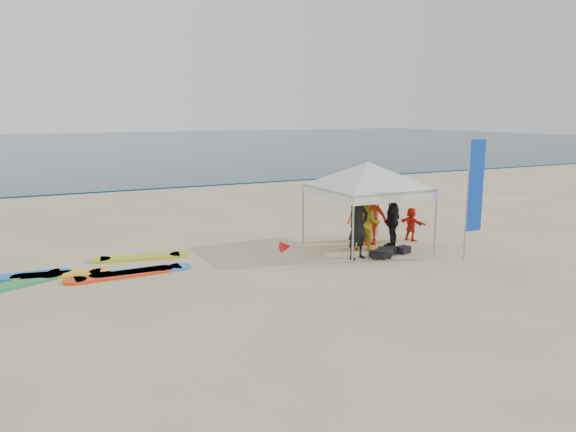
{
  "coord_description": "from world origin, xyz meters",
  "views": [
    {
      "loc": [
        -5.86,
        -10.37,
        3.89
      ],
      "look_at": [
        0.62,
        2.6,
        1.2
      ],
      "focal_mm": 35.0,
      "sensor_mm": 36.0,
      "label": 1
    }
  ],
  "objects_px": {
    "canopy_tent": "(368,162)",
    "marker_pennant": "(286,247)",
    "surfboard_spread": "(88,272)",
    "person_orange_b": "(362,213)",
    "person_seated": "(411,224)",
    "person_black_b": "(392,220)",
    "person_orange_a": "(371,216)",
    "person_black_a": "(358,225)",
    "feather_flag": "(475,187)",
    "person_yellow": "(367,224)"
  },
  "relations": [
    {
      "from": "person_black_a",
      "to": "surfboard_spread",
      "type": "height_order",
      "value": "person_black_a"
    },
    {
      "from": "person_black_a",
      "to": "marker_pennant",
      "type": "distance_m",
      "value": 2.09
    },
    {
      "from": "canopy_tent",
      "to": "marker_pennant",
      "type": "relative_size",
      "value": 5.98
    },
    {
      "from": "canopy_tent",
      "to": "feather_flag",
      "type": "distance_m",
      "value": 2.93
    },
    {
      "from": "person_yellow",
      "to": "canopy_tent",
      "type": "height_order",
      "value": "canopy_tent"
    },
    {
      "from": "person_orange_b",
      "to": "surfboard_spread",
      "type": "distance_m",
      "value": 8.01
    },
    {
      "from": "canopy_tent",
      "to": "feather_flag",
      "type": "bearing_deg",
      "value": -47.19
    },
    {
      "from": "person_seated",
      "to": "surfboard_spread",
      "type": "bearing_deg",
      "value": 73.71
    },
    {
      "from": "person_orange_b",
      "to": "canopy_tent",
      "type": "xyz_separation_m",
      "value": [
        -0.43,
        -0.92,
        1.62
      ]
    },
    {
      "from": "person_yellow",
      "to": "person_orange_b",
      "type": "xyz_separation_m",
      "value": [
        0.6,
        1.15,
        0.1
      ]
    },
    {
      "from": "person_yellow",
      "to": "canopy_tent",
      "type": "bearing_deg",
      "value": 93.21
    },
    {
      "from": "person_orange_b",
      "to": "canopy_tent",
      "type": "distance_m",
      "value": 1.91
    },
    {
      "from": "marker_pennant",
      "to": "surfboard_spread",
      "type": "xyz_separation_m",
      "value": [
        -4.68,
        1.5,
        -0.46
      ]
    },
    {
      "from": "person_black_b",
      "to": "person_seated",
      "type": "height_order",
      "value": "person_black_b"
    },
    {
      "from": "person_black_a",
      "to": "canopy_tent",
      "type": "distance_m",
      "value": 1.96
    },
    {
      "from": "person_orange_b",
      "to": "person_yellow",
      "type": "bearing_deg",
      "value": 63.95
    },
    {
      "from": "canopy_tent",
      "to": "marker_pennant",
      "type": "distance_m",
      "value": 3.54
    },
    {
      "from": "person_black_b",
      "to": "feather_flag",
      "type": "bearing_deg",
      "value": 88.65
    },
    {
      "from": "person_black_a",
      "to": "person_seated",
      "type": "relative_size",
      "value": 1.78
    },
    {
      "from": "person_orange_a",
      "to": "surfboard_spread",
      "type": "relative_size",
      "value": 0.34
    },
    {
      "from": "person_yellow",
      "to": "person_black_b",
      "type": "bearing_deg",
      "value": 41.89
    },
    {
      "from": "surfboard_spread",
      "to": "canopy_tent",
      "type": "bearing_deg",
      "value": -7.08
    },
    {
      "from": "person_black_b",
      "to": "feather_flag",
      "type": "xyz_separation_m",
      "value": [
        1.18,
        -1.94,
        1.12
      ]
    },
    {
      "from": "person_seated",
      "to": "marker_pennant",
      "type": "relative_size",
      "value": 1.61
    },
    {
      "from": "person_seated",
      "to": "surfboard_spread",
      "type": "xyz_separation_m",
      "value": [
        -9.37,
        0.64,
        -0.48
      ]
    },
    {
      "from": "person_black_b",
      "to": "surfboard_spread",
      "type": "height_order",
      "value": "person_black_b"
    },
    {
      "from": "person_orange_a",
      "to": "person_orange_b",
      "type": "relative_size",
      "value": 0.98
    },
    {
      "from": "person_orange_b",
      "to": "surfboard_spread",
      "type": "bearing_deg",
      "value": 1.21
    },
    {
      "from": "marker_pennant",
      "to": "surfboard_spread",
      "type": "height_order",
      "value": "marker_pennant"
    },
    {
      "from": "person_black_b",
      "to": "marker_pennant",
      "type": "bearing_deg",
      "value": -26.61
    },
    {
      "from": "person_orange_b",
      "to": "canopy_tent",
      "type": "relative_size",
      "value": 0.46
    },
    {
      "from": "person_orange_b",
      "to": "person_seated",
      "type": "bearing_deg",
      "value": 157.67
    },
    {
      "from": "person_black_a",
      "to": "person_orange_a",
      "type": "bearing_deg",
      "value": 32.85
    },
    {
      "from": "canopy_tent",
      "to": "marker_pennant",
      "type": "height_order",
      "value": "canopy_tent"
    },
    {
      "from": "person_black_b",
      "to": "person_orange_b",
      "type": "height_order",
      "value": "person_orange_b"
    },
    {
      "from": "person_yellow",
      "to": "person_orange_a",
      "type": "xyz_separation_m",
      "value": [
        0.58,
        0.63,
        0.08
      ]
    },
    {
      "from": "person_black_a",
      "to": "person_black_b",
      "type": "relative_size",
      "value": 1.14
    },
    {
      "from": "person_orange_b",
      "to": "marker_pennant",
      "type": "distance_m",
      "value": 3.63
    },
    {
      "from": "feather_flag",
      "to": "person_black_b",
      "type": "bearing_deg",
      "value": 121.34
    },
    {
      "from": "person_black_a",
      "to": "person_seated",
      "type": "xyz_separation_m",
      "value": [
        2.67,
        1.09,
        -0.4
      ]
    },
    {
      "from": "person_orange_a",
      "to": "canopy_tent",
      "type": "relative_size",
      "value": 0.45
    },
    {
      "from": "surfboard_spread",
      "to": "feather_flag",
      "type": "bearing_deg",
      "value": -17.8
    },
    {
      "from": "surfboard_spread",
      "to": "person_orange_b",
      "type": "bearing_deg",
      "value": -0.15
    },
    {
      "from": "person_orange_b",
      "to": "feather_flag",
      "type": "xyz_separation_m",
      "value": [
        1.52,
        -3.02,
        1.05
      ]
    },
    {
      "from": "person_black_b",
      "to": "person_orange_b",
      "type": "relative_size",
      "value": 0.91
    },
    {
      "from": "person_black_b",
      "to": "canopy_tent",
      "type": "xyz_separation_m",
      "value": [
        -0.77,
        0.17,
        1.69
      ]
    },
    {
      "from": "person_black_a",
      "to": "person_yellow",
      "type": "height_order",
      "value": "person_black_a"
    },
    {
      "from": "person_black_b",
      "to": "canopy_tent",
      "type": "bearing_deg",
      "value": -45.26
    },
    {
      "from": "person_orange_b",
      "to": "feather_flag",
      "type": "bearing_deg",
      "value": 118.04
    },
    {
      "from": "person_seated",
      "to": "marker_pennant",
      "type": "height_order",
      "value": "person_seated"
    }
  ]
}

